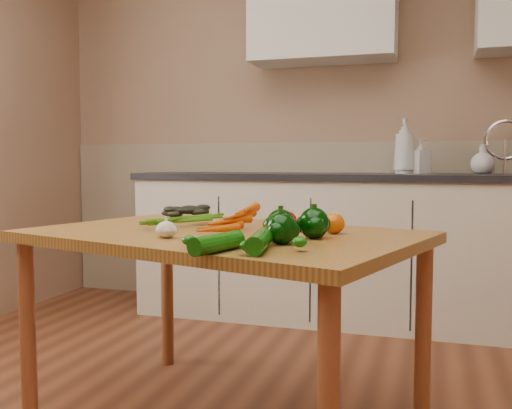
{
  "coord_description": "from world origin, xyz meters",
  "views": [
    {
      "loc": [
        0.59,
        -1.28,
        0.97
      ],
      "look_at": [
        -0.08,
        0.87,
        0.8
      ],
      "focal_mm": 40.0,
      "sensor_mm": 36.0,
      "label": 1
    }
  ],
  "objects_px": {
    "soap_bottle_b": "(420,157)",
    "soap_bottle_c": "(483,159)",
    "soap_bottle_a": "(404,146)",
    "tomato_c": "(334,224)",
    "pepper_b": "(314,223)",
    "carrot_bunch": "(217,220)",
    "pepper_a": "(281,225)",
    "zucchini_a": "(260,241)",
    "tomato_a": "(287,220)",
    "zucchini_b": "(217,243)",
    "table": "(222,254)",
    "tomato_b": "(314,224)",
    "leafy_greens": "(185,207)",
    "pepper_c": "(281,229)",
    "garlic_bulb": "(166,230)"
  },
  "relations": [
    {
      "from": "soap_bottle_a",
      "to": "soap_bottle_b",
      "type": "bearing_deg",
      "value": -160.79
    },
    {
      "from": "table",
      "to": "pepper_a",
      "type": "bearing_deg",
      "value": -11.45
    },
    {
      "from": "pepper_c",
      "to": "tomato_b",
      "type": "distance_m",
      "value": 0.32
    },
    {
      "from": "carrot_bunch",
      "to": "pepper_c",
      "type": "relative_size",
      "value": 2.68
    },
    {
      "from": "pepper_b",
      "to": "pepper_a",
      "type": "bearing_deg",
      "value": -151.62
    },
    {
      "from": "table",
      "to": "garlic_bulb",
      "type": "distance_m",
      "value": 0.27
    },
    {
      "from": "soap_bottle_b",
      "to": "soap_bottle_c",
      "type": "xyz_separation_m",
      "value": [
        0.35,
        0.02,
        -0.02
      ]
    },
    {
      "from": "carrot_bunch",
      "to": "table",
      "type": "bearing_deg",
      "value": -35.43
    },
    {
      "from": "carrot_bunch",
      "to": "tomato_c",
      "type": "bearing_deg",
      "value": 16.83
    },
    {
      "from": "soap_bottle_a",
      "to": "pepper_c",
      "type": "distance_m",
      "value": 1.92
    },
    {
      "from": "soap_bottle_c",
      "to": "soap_bottle_b",
      "type": "bearing_deg",
      "value": 104.88
    },
    {
      "from": "soap_bottle_b",
      "to": "soap_bottle_c",
      "type": "bearing_deg",
      "value": -129.36
    },
    {
      "from": "soap_bottle_b",
      "to": "zucchini_a",
      "type": "xyz_separation_m",
      "value": [
        -0.38,
        -2.03,
        -0.25
      ]
    },
    {
      "from": "garlic_bulb",
      "to": "table",
      "type": "bearing_deg",
      "value": 63.18
    },
    {
      "from": "table",
      "to": "soap_bottle_c",
      "type": "relative_size",
      "value": 8.94
    },
    {
      "from": "zucchini_b",
      "to": "tomato_a",
      "type": "bearing_deg",
      "value": 84.56
    },
    {
      "from": "leafy_greens",
      "to": "pepper_a",
      "type": "distance_m",
      "value": 0.8
    },
    {
      "from": "table",
      "to": "tomato_c",
      "type": "xyz_separation_m",
      "value": [
        0.39,
        0.05,
        0.12
      ]
    },
    {
      "from": "pepper_b",
      "to": "soap_bottle_c",
      "type": "bearing_deg",
      "value": 70.01
    },
    {
      "from": "pepper_a",
      "to": "pepper_b",
      "type": "relative_size",
      "value": 0.96
    },
    {
      "from": "carrot_bunch",
      "to": "pepper_a",
      "type": "distance_m",
      "value": 0.35
    },
    {
      "from": "pepper_a",
      "to": "zucchini_b",
      "type": "bearing_deg",
      "value": -107.79
    },
    {
      "from": "table",
      "to": "soap_bottle_a",
      "type": "relative_size",
      "value": 4.68
    },
    {
      "from": "pepper_b",
      "to": "carrot_bunch",
      "type": "bearing_deg",
      "value": 161.46
    },
    {
      "from": "tomato_b",
      "to": "tomato_a",
      "type": "bearing_deg",
      "value": 158.1
    },
    {
      "from": "soap_bottle_a",
      "to": "tomato_c",
      "type": "relative_size",
      "value": 4.23
    },
    {
      "from": "garlic_bulb",
      "to": "zucchini_b",
      "type": "distance_m",
      "value": 0.35
    },
    {
      "from": "soap_bottle_c",
      "to": "pepper_c",
      "type": "height_order",
      "value": "soap_bottle_c"
    },
    {
      "from": "leafy_greens",
      "to": "pepper_a",
      "type": "xyz_separation_m",
      "value": [
        0.58,
        -0.54,
        -0.0
      ]
    },
    {
      "from": "soap_bottle_a",
      "to": "carrot_bunch",
      "type": "height_order",
      "value": "soap_bottle_a"
    },
    {
      "from": "carrot_bunch",
      "to": "pepper_c",
      "type": "xyz_separation_m",
      "value": [
        0.32,
        -0.29,
        0.01
      ]
    },
    {
      "from": "table",
      "to": "pepper_c",
      "type": "relative_size",
      "value": 16.48
    },
    {
      "from": "zucchini_a",
      "to": "pepper_b",
      "type": "bearing_deg",
      "value": 72.71
    },
    {
      "from": "soap_bottle_a",
      "to": "pepper_a",
      "type": "height_order",
      "value": "soap_bottle_a"
    },
    {
      "from": "soap_bottle_c",
      "to": "zucchini_a",
      "type": "relative_size",
      "value": 0.77
    },
    {
      "from": "garlic_bulb",
      "to": "leafy_greens",
      "type": "bearing_deg",
      "value": 109.14
    },
    {
      "from": "soap_bottle_b",
      "to": "soap_bottle_c",
      "type": "height_order",
      "value": "soap_bottle_b"
    },
    {
      "from": "soap_bottle_c",
      "to": "tomato_b",
      "type": "xyz_separation_m",
      "value": [
        -0.67,
        -1.59,
        -0.23
      ]
    },
    {
      "from": "table",
      "to": "zucchini_a",
      "type": "relative_size",
      "value": 6.88
    },
    {
      "from": "soap_bottle_c",
      "to": "pepper_c",
      "type": "xyz_separation_m",
      "value": [
        -0.71,
        -1.91,
        -0.22
      ]
    },
    {
      "from": "carrot_bunch",
      "to": "garlic_bulb",
      "type": "height_order",
      "value": "carrot_bunch"
    },
    {
      "from": "leafy_greens",
      "to": "pepper_c",
      "type": "xyz_separation_m",
      "value": [
        0.61,
        -0.65,
        -0.0
      ]
    },
    {
      "from": "pepper_a",
      "to": "tomato_a",
      "type": "distance_m",
      "value": 0.26
    },
    {
      "from": "leafy_greens",
      "to": "zucchini_b",
      "type": "height_order",
      "value": "leafy_greens"
    },
    {
      "from": "pepper_a",
      "to": "soap_bottle_a",
      "type": "bearing_deg",
      "value": 80.59
    },
    {
      "from": "soap_bottle_b",
      "to": "pepper_a",
      "type": "relative_size",
      "value": 2.14
    },
    {
      "from": "pepper_b",
      "to": "zucchini_a",
      "type": "distance_m",
      "value": 0.31
    },
    {
      "from": "tomato_c",
      "to": "zucchini_b",
      "type": "height_order",
      "value": "tomato_c"
    },
    {
      "from": "table",
      "to": "tomato_c",
      "type": "bearing_deg",
      "value": 23.98
    },
    {
      "from": "tomato_c",
      "to": "zucchini_b",
      "type": "distance_m",
      "value": 0.55
    }
  ]
}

